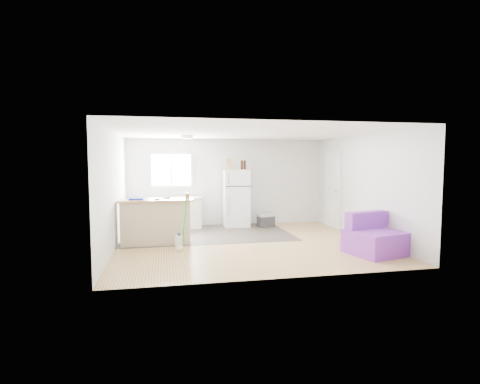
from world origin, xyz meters
The scene contains 19 objects.
room centered at (0.00, 0.00, 1.20)m, with size 5.51×5.01×2.41m.
vinyl_zone centered at (-0.73, 1.25, 0.00)m, with size 4.05×2.50×0.00m, color #38312A.
window centered at (-1.55, 2.49, 1.55)m, with size 1.18×0.06×0.98m.
interior_door centered at (2.72, 1.55, 1.02)m, with size 0.11×0.92×2.10m.
ceiling_fixture centered at (-1.20, 1.20, 2.36)m, with size 0.30×0.30×0.07m, color white.
kitchen_cabinets centered at (-1.69, 2.21, 0.42)m, with size 1.87×0.63×1.09m.
peninsula centered at (-1.94, 0.35, 0.49)m, with size 1.59×0.62×0.97m.
refrigerator centered at (0.18, 2.16, 0.78)m, with size 0.72×0.69×1.56m.
cooler centered at (0.98, 1.97, 0.17)m, with size 0.51×0.42×0.34m.
purple_seat centered at (2.22, -1.37, 0.29)m, with size 1.15×1.12×0.79m.
cleaner_jug centered at (-1.47, -0.19, 0.14)m, with size 0.17×0.14×0.32m.
mop centered at (-1.43, -0.40, 0.23)m, with size 0.23×0.32×1.14m.
red_cup centered at (-1.26, 0.38, 1.03)m, with size 0.08×0.08×0.12m, color #BC100B.
blue_tray centered at (-2.32, 0.32, 0.99)m, with size 0.30×0.22×0.04m, color #1325B6.
tool_a centered at (-1.70, 0.47, 0.99)m, with size 0.14×0.05×0.03m, color black.
tool_b centered at (-1.90, 0.23, 0.99)m, with size 0.10×0.04×0.03m, color black.
cardboard_box centered at (-0.01, 2.07, 1.71)m, with size 0.20×0.10×0.30m, color tan.
bottle_left centered at (0.33, 2.11, 1.69)m, with size 0.07×0.07×0.25m, color #331509.
bottle_right centered at (0.42, 2.16, 1.69)m, with size 0.07×0.07×0.25m, color #331509.
Camera 1 is at (-1.76, -7.85, 1.79)m, focal length 28.00 mm.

